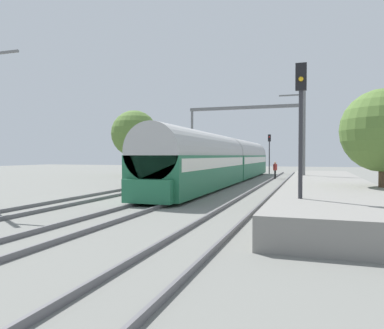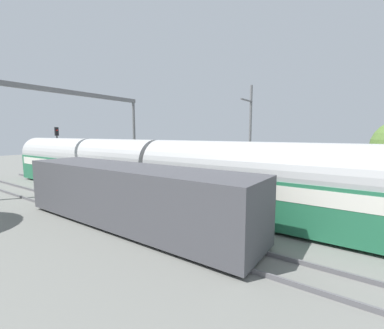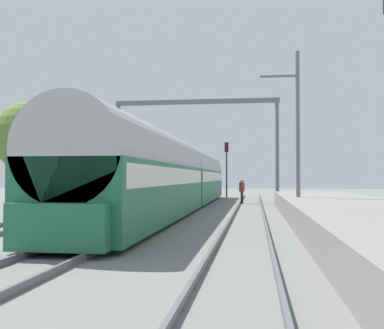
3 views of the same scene
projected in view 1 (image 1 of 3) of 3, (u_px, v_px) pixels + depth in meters
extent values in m
plane|color=slate|center=(187.00, 194.00, 22.00)|extent=(120.00, 120.00, 0.00)
cube|color=#5D5B5F|center=(116.00, 191.00, 23.52)|extent=(0.08, 60.00, 0.16)
cube|color=#5D5B5F|center=(136.00, 191.00, 23.07)|extent=(0.08, 60.00, 0.16)
cube|color=#5D5B5F|center=(176.00, 193.00, 22.22)|extent=(0.08, 60.00, 0.16)
cube|color=#5D5B5F|center=(199.00, 194.00, 21.77)|extent=(0.08, 60.00, 0.16)
cube|color=#5D5B5F|center=(244.00, 195.00, 20.91)|extent=(0.08, 60.00, 0.16)
cube|color=#5D5B5F|center=(270.00, 196.00, 20.46)|extent=(0.08, 60.00, 0.16)
cube|color=gray|center=(327.00, 188.00, 21.38)|extent=(4.40, 28.00, 0.90)
cube|color=#236B47|center=(200.00, 172.00, 24.48)|extent=(2.90, 16.00, 2.20)
cube|color=silver|center=(200.00, 162.00, 24.46)|extent=(2.93, 15.36, 0.64)
cylinder|color=#AFAFAF|center=(200.00, 152.00, 24.45)|extent=(2.84, 16.00, 2.84)
cube|color=#236B47|center=(244.00, 165.00, 40.00)|extent=(2.90, 16.00, 2.20)
cube|color=silver|center=(244.00, 160.00, 39.98)|extent=(2.93, 15.36, 0.64)
cylinder|color=#AFAFAF|center=(244.00, 154.00, 39.97)|extent=(2.84, 16.00, 2.84)
cube|color=#236B47|center=(147.00, 191.00, 16.66)|extent=(2.40, 0.50, 1.10)
cube|color=#47474C|center=(175.00, 165.00, 31.56)|extent=(2.80, 13.00, 2.70)
cube|color=black|center=(175.00, 180.00, 31.59)|extent=(2.52, 11.96, 0.10)
cylinder|color=black|center=(275.00, 175.00, 37.00)|extent=(0.24, 0.24, 0.85)
cube|color=maroon|center=(275.00, 167.00, 36.98)|extent=(0.38, 0.46, 0.64)
sphere|color=tan|center=(275.00, 163.00, 36.97)|extent=(0.24, 0.24, 0.24)
cylinder|color=#2D2D33|center=(300.00, 158.00, 12.25)|extent=(0.14, 0.14, 4.53)
cube|color=black|center=(301.00, 77.00, 12.18)|extent=(0.36, 0.20, 0.90)
sphere|color=yellow|center=(301.00, 79.00, 12.07)|extent=(0.16, 0.16, 0.16)
cylinder|color=#2D2D33|center=(269.00, 158.00, 46.82)|extent=(0.14, 0.14, 4.16)
cube|color=black|center=(269.00, 138.00, 46.75)|extent=(0.36, 0.20, 0.90)
sphere|color=red|center=(269.00, 137.00, 46.64)|extent=(0.16, 0.16, 0.16)
cylinder|color=slate|center=(192.00, 144.00, 42.48)|extent=(0.28, 0.28, 7.50)
cylinder|color=slate|center=(303.00, 142.00, 38.62)|extent=(0.28, 0.28, 7.50)
cube|color=slate|center=(245.00, 108.00, 40.45)|extent=(12.74, 0.24, 0.36)
cube|color=slate|center=(2.00, 53.00, 15.77)|extent=(1.80, 0.10, 0.10)
cylinder|color=slate|center=(304.00, 133.00, 26.64)|extent=(0.20, 0.20, 8.00)
cube|color=slate|center=(292.00, 95.00, 26.85)|extent=(1.80, 0.10, 0.10)
cylinder|color=#4C3826|center=(135.00, 163.00, 42.20)|extent=(0.36, 0.36, 2.91)
sphere|color=#537532|center=(134.00, 133.00, 42.11)|extent=(5.32, 5.32, 5.32)
cylinder|color=#4C3826|center=(383.00, 184.00, 16.62)|extent=(0.36, 0.36, 2.07)
sphere|color=#537532|center=(383.00, 130.00, 16.56)|extent=(3.79, 3.79, 3.79)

